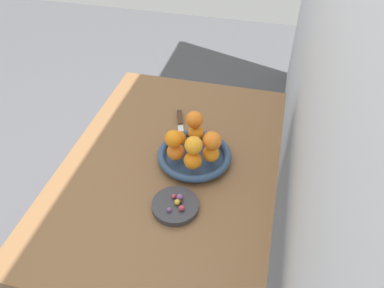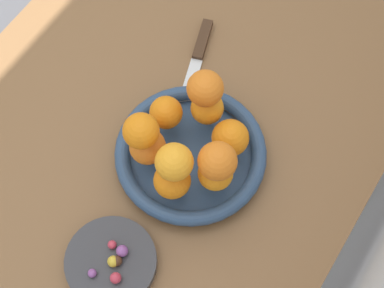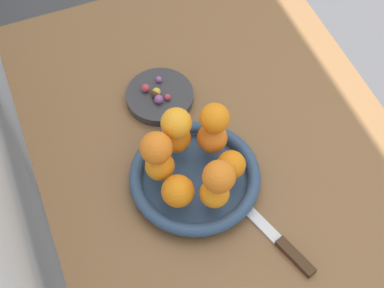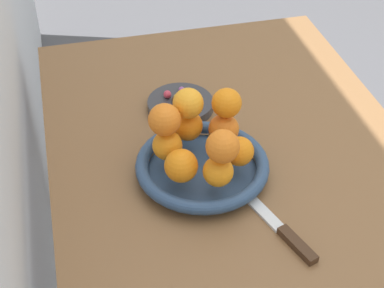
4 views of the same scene
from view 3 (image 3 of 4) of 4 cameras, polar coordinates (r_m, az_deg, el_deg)
name	(u,v)px [view 3 (image 3 of 4)]	position (r m, az deg, el deg)	size (l,w,h in m)	color
ground_plane	(213,282)	(1.90, 2.10, -13.19)	(6.00, 6.00, 0.00)	#4C4C51
dining_table	(222,178)	(1.31, 2.97, -3.33)	(1.10, 0.76, 0.74)	brown
fruit_bowl	(195,178)	(1.18, 0.28, -3.27)	(0.26, 0.26, 0.04)	navy
candy_dish	(160,97)	(1.31, -3.14, 4.61)	(0.15, 0.15, 0.02)	#333338
orange_0	(176,138)	(1.17, -1.59, 0.63)	(0.06, 0.06, 0.06)	orange
orange_1	(160,166)	(1.14, -3.15, -2.12)	(0.06, 0.06, 0.06)	orange
orange_2	(178,191)	(1.11, -1.39, -4.59)	(0.06, 0.06, 0.06)	orange
orange_3	(215,193)	(1.11, 2.20, -4.79)	(0.06, 0.06, 0.06)	orange
orange_4	(231,165)	(1.14, 3.83, -2.03)	(0.06, 0.06, 0.06)	orange
orange_5	(212,138)	(1.17, 1.98, 0.59)	(0.06, 0.06, 0.06)	orange
orange_6	(176,123)	(1.12, -1.54, 2.05)	(0.06, 0.06, 0.06)	orange
orange_7	(215,118)	(1.13, 2.22, 2.53)	(0.06, 0.06, 0.06)	orange
orange_8	(156,148)	(1.09, -3.50, -0.39)	(0.06, 0.06, 0.06)	orange
orange_9	(219,177)	(1.06, 2.64, -3.18)	(0.06, 0.06, 0.06)	orange
candy_ball_0	(168,97)	(1.29, -2.39, 4.56)	(0.01, 0.01, 0.01)	#C6384C
candy_ball_1	(145,88)	(1.30, -4.53, 5.43)	(0.02, 0.02, 0.02)	#C6384C
candy_ball_2	(159,99)	(1.28, -3.24, 4.36)	(0.02, 0.02, 0.02)	#8C4C99
candy_ball_3	(155,94)	(1.29, -3.60, 4.86)	(0.02, 0.02, 0.02)	#472819
candy_ball_4	(156,92)	(1.30, -3.47, 5.07)	(0.02, 0.02, 0.02)	gold
candy_ball_5	(159,79)	(1.32, -3.24, 6.27)	(0.01, 0.01, 0.01)	#8C4C99
knife	(272,234)	(1.15, 7.80, -8.65)	(0.25, 0.10, 0.01)	#3F2819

